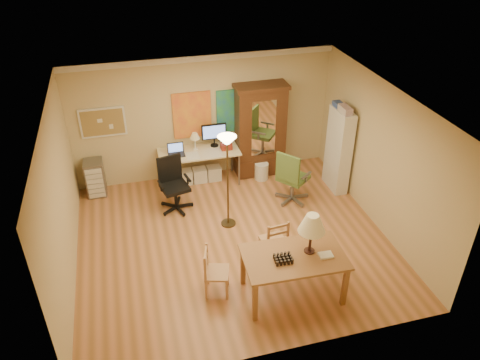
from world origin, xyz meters
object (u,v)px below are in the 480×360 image
object	(u,v)px
office_chair_green	(291,188)
bookshelf	(338,150)
armoire	(260,136)
office_chair_black	(175,196)
computer_desk	(201,163)
dining_table	(300,247)

from	to	relation	value
office_chair_green	bookshelf	bearing A→B (deg)	13.58
armoire	bookshelf	xyz separation A→B (m)	(1.37, -1.03, -0.01)
office_chair_green	office_chair_black	bearing A→B (deg)	171.32
computer_desk	office_chair_green	size ratio (longest dim) A/B	1.47
dining_table	armoire	world-z (taller)	armoire
computer_desk	office_chair_black	size ratio (longest dim) A/B	1.55
bookshelf	office_chair_green	bearing A→B (deg)	-166.42
bookshelf	office_chair_black	bearing A→B (deg)	178.47
dining_table	computer_desk	distance (m)	3.77
computer_desk	armoire	size ratio (longest dim) A/B	0.82
office_chair_green	armoire	world-z (taller)	armoire
computer_desk	armoire	distance (m)	1.42
office_chair_black	armoire	world-z (taller)	armoire
bookshelf	armoire	bearing A→B (deg)	143.24
dining_table	armoire	bearing A→B (deg)	82.19
office_chair_black	bookshelf	world-z (taller)	bookshelf
office_chair_green	armoire	bearing A→B (deg)	102.46
office_chair_black	armoire	xyz separation A→B (m)	(2.04, 0.94, 0.60)
dining_table	bookshelf	size ratio (longest dim) A/B	0.89
office_chair_black	armoire	size ratio (longest dim) A/B	0.53
dining_table	office_chair_black	distance (m)	3.24
dining_table	armoire	size ratio (longest dim) A/B	0.77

